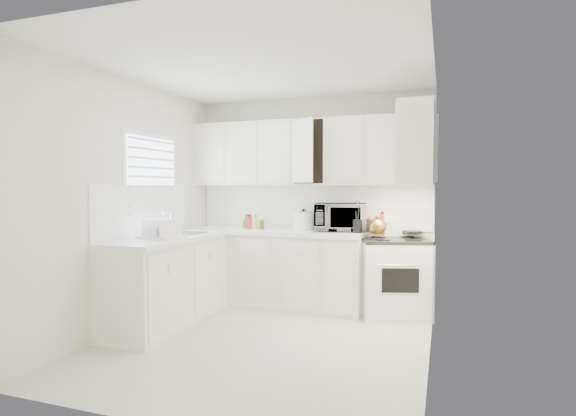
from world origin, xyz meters
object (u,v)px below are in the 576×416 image
at_px(utensil_crock, 357,217).
at_px(tea_kettle, 377,225).
at_px(stove, 395,267).
at_px(rice_cooker, 303,220).
at_px(microwave, 341,214).
at_px(dish_rack, 161,227).

bearing_deg(utensil_crock, tea_kettle, -17.94).
bearing_deg(stove, tea_kettle, -155.04).
height_order(stove, rice_cooker, rice_cooker).
bearing_deg(stove, rice_cooker, 162.82).
bearing_deg(microwave, utensil_crock, -42.46).
distance_m(tea_kettle, rice_cooker, 0.93).
bearing_deg(tea_kettle, stove, 45.28).
distance_m(stove, utensil_crock, 0.71).
bearing_deg(rice_cooker, microwave, -0.04).
relative_size(rice_cooker, utensil_crock, 0.70).
xyz_separation_m(stove, tea_kettle, (-0.18, -0.16, 0.48)).
distance_m(utensil_crock, dish_rack, 2.18).
xyz_separation_m(utensil_crock, dish_rack, (-1.80, -1.22, -0.07)).
bearing_deg(utensil_crock, microwave, 147.55).
relative_size(stove, utensil_crock, 3.07).
bearing_deg(utensil_crock, rice_cooker, 172.26).
relative_size(microwave, dish_rack, 1.44).
distance_m(stove, tea_kettle, 0.54).
bearing_deg(tea_kettle, utensil_crock, 165.71).
relative_size(tea_kettle, utensil_crock, 0.65).
relative_size(tea_kettle, rice_cooker, 0.93).
bearing_deg(dish_rack, tea_kettle, 40.65).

